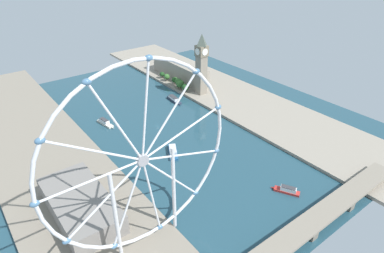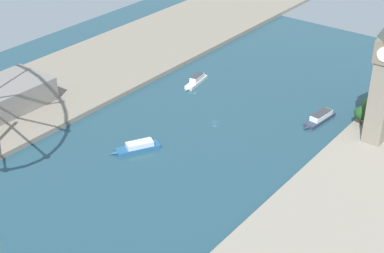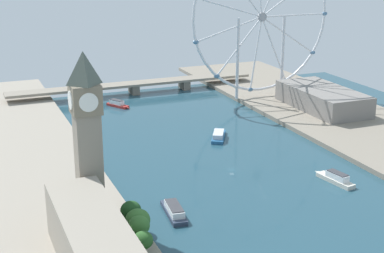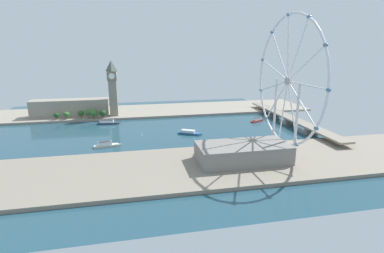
% 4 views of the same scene
% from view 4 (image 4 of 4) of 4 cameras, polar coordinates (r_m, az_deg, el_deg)
% --- Properties ---
extents(ground_plane, '(396.94, 396.94, 0.00)m').
position_cam_4_polar(ground_plane, '(351.15, -9.47, -1.21)').
color(ground_plane, '#234756').
extents(riverbank_left, '(90.00, 520.00, 3.00)m').
position_cam_4_polar(riverbank_left, '(460.88, -10.13, 2.86)').
color(riverbank_left, gray).
rests_on(riverbank_left, ground_plane).
extents(riverbank_right, '(90.00, 520.00, 3.00)m').
position_cam_4_polar(riverbank_right, '(243.67, -8.24, -8.24)').
color(riverbank_right, gray).
rests_on(riverbank_right, ground_plane).
extents(clock_tower, '(13.27, 13.27, 75.32)m').
position_cam_4_polar(clock_tower, '(428.23, -14.82, 7.22)').
color(clock_tower, gray).
rests_on(clock_tower, riverbank_left).
extents(parliament_block, '(22.00, 102.00, 22.81)m').
position_cam_4_polar(parliament_block, '(449.20, -22.06, 3.34)').
color(parliament_block, gray).
rests_on(parliament_block, riverbank_left).
extents(tree_row_embankment, '(12.31, 67.03, 12.50)m').
position_cam_4_polar(tree_row_embankment, '(424.66, -19.41, 2.40)').
color(tree_row_embankment, '#513823').
rests_on(tree_row_embankment, riverbank_left).
extents(ferris_wheel, '(119.22, 3.20, 122.38)m').
position_cam_4_polar(ferris_wheel, '(288.10, 17.70, 8.08)').
color(ferris_wheel, silver).
rests_on(ferris_wheel, riverbank_right).
extents(riverside_hall, '(36.40, 76.10, 15.21)m').
position_cam_4_polar(riverside_hall, '(256.30, 9.62, -4.91)').
color(riverside_hall, gray).
rests_on(riverside_hall, riverbank_right).
extents(river_bridge, '(208.94, 15.99, 9.35)m').
position_cam_4_polar(river_bridge, '(401.59, 18.22, 1.37)').
color(river_bridge, gray).
rests_on(river_bridge, ground_plane).
extents(tour_boat_0, '(9.55, 30.10, 5.54)m').
position_cam_4_polar(tour_boat_0, '(399.78, -15.67, 0.77)').
color(tour_boat_0, '#2D384C').
rests_on(tour_boat_0, ground_plane).
extents(tour_boat_1, '(18.79, 27.84, 4.85)m').
position_cam_4_polar(tour_boat_1, '(340.99, -0.55, -1.14)').
color(tour_boat_1, '#235684').
rests_on(tour_boat_1, ground_plane).
extents(tour_boat_2, '(9.43, 27.69, 5.98)m').
position_cam_4_polar(tour_boat_2, '(310.49, -15.97, -3.33)').
color(tour_boat_2, beige).
rests_on(tour_boat_2, ground_plane).
extents(tour_boat_3, '(14.45, 22.01, 5.42)m').
position_cam_4_polar(tour_boat_3, '(407.68, 12.22, 1.25)').
color(tour_boat_3, '#B22D28').
rests_on(tour_boat_3, ground_plane).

